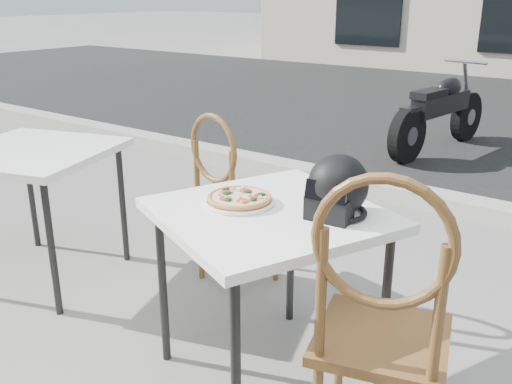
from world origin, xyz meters
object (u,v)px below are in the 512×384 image
Objects in this scene: plate at (239,202)px; cafe_chair_main at (381,314)px; cafe_table_side at (32,161)px; cafe_table_main at (269,227)px; pizza at (239,197)px; motorcycle at (440,113)px; helmet at (337,189)px; cafe_chair_side at (228,191)px.

cafe_chair_main is (0.75, -0.21, -0.16)m from plate.
cafe_table_side is (-1.51, 0.00, -0.08)m from plate.
cafe_table_main is 3.18× the size of pizza.
cafe_chair_main reaches higher than cafe_table_main.
cafe_table_main is at bearing -71.75° from motorcycle.
cafe_chair_main reaches higher than cafe_table_side.
cafe_table_side is at bearing 179.83° from helmet.
plate reaches higher than cafe_table_side.
cafe_table_main is 3.34× the size of plate.
pizza is at bearing -165.79° from helmet.
plate is 4.38m from motorcycle.
helmet is at bearing 18.21° from plate.
cafe_table_main is 0.18m from pizza.
motorcycle reaches higher than pizza.
motorcycle is at bearing 98.15° from pizza.
helmet is at bearing 18.18° from pizza.
cafe_chair_main is at bearing -15.87° from plate.
cafe_table_main is 1.65m from cafe_table_side.
helmet reaches higher than cafe_table_main.
cafe_chair_side reaches higher than cafe_table_side.
cafe_table_side is at bearing 179.95° from pizza.
helmet reaches higher than cafe_table_side.
pizza is at bearing -174.33° from cafe_table_main.
cafe_chair_side is (-1.30, 0.81, -0.07)m from cafe_chair_main.
cafe_chair_main is at bearing -20.51° from cafe_table_main.
helmet reaches higher than motorcycle.
cafe_table_side is 1.14m from cafe_chair_side.
helmet is 0.26× the size of cafe_chair_side.
cafe_chair_main is at bearing -5.45° from cafe_table_side.
motorcycle is at bearing 98.15° from plate.
helmet reaches higher than plate.
cafe_chair_side reaches higher than plate.
plate is 0.18× the size of motorcycle.
cafe_chair_side is at bearing 31.51° from cafe_table_side.
pizza is 0.19× the size of motorcycle.
cafe_table_side reaches higher than cafe_table_main.
cafe_table_side is 0.57× the size of motorcycle.
plate is at bearing -73.63° from motorcycle.
motorcycle reaches higher than cafe_table_main.
helmet is 4.34m from motorcycle.
motorcycle is (-1.37, 4.54, -0.24)m from cafe_chair_main.
pizza is 1.30× the size of helmet.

